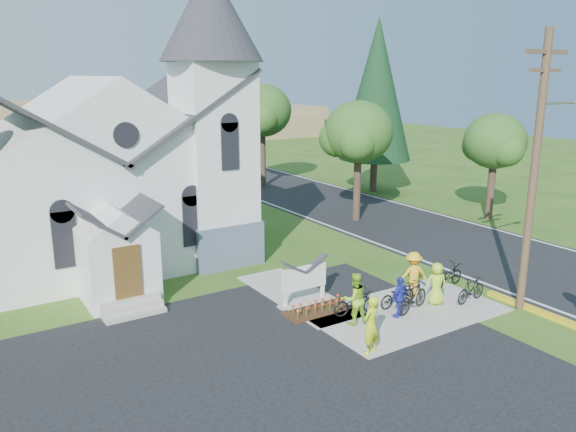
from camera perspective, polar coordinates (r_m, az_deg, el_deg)
ground at (r=20.01m, az=9.81°, el=-11.06°), size 120.00×120.00×0.00m
parking_lot at (r=15.07m, az=-6.04°, el=-20.05°), size 20.00×16.00×0.02m
road at (r=37.02m, az=5.80°, el=0.92°), size 8.00×90.00×0.02m
sidewalk at (r=21.28m, az=11.94°, el=-9.51°), size 7.00×4.00×0.05m
church at (r=26.83m, az=-17.41°, el=6.66°), size 12.35×12.00×13.00m
church_sign at (r=21.24m, az=1.67°, el=-6.33°), size 2.20×0.40×1.70m
flower_bed at (r=20.93m, az=3.05°, el=-9.60°), size 2.60×1.10×0.07m
utility_pole at (r=21.50m, az=23.89°, el=4.78°), size 3.45×0.28×10.00m
tree_road_near at (r=32.93m, az=7.20°, el=8.40°), size 4.00×4.00×7.05m
tree_road_mid at (r=43.03m, az=-2.62°, el=10.60°), size 4.40×4.40×7.80m
tree_road_far at (r=35.26m, az=20.29°, el=7.08°), size 3.60×3.60×6.30m
conifer at (r=41.56m, az=9.00°, el=12.54°), size 5.20×5.20×12.40m
distant_hills at (r=71.61m, az=-19.83°, el=8.33°), size 61.00×10.00×5.60m
cyclist_0 at (r=17.75m, az=8.43°, el=-10.90°), size 0.78×0.61×1.87m
bike_0 at (r=20.54m, az=6.91°, el=-8.70°), size 1.85×0.95×0.93m
cyclist_1 at (r=19.66m, az=6.79°, el=-8.32°), size 1.00×0.84×1.85m
bike_1 at (r=21.14m, az=12.61°, el=-8.02°), size 1.90×0.98×1.10m
cyclist_2 at (r=20.48m, az=11.29°, el=-8.06°), size 0.95×0.56×1.52m
bike_2 at (r=21.48m, az=11.06°, el=-7.87°), size 1.71×0.66×0.89m
cyclist_3 at (r=22.37m, az=12.60°, el=-5.80°), size 1.33×1.04×1.80m
bike_3 at (r=22.56m, az=18.12°, el=-7.11°), size 1.68×0.63×0.99m
cyclist_4 at (r=21.84m, az=14.85°, el=-6.66°), size 0.94×0.80×1.64m
bike_4 at (r=23.81m, az=15.92°, el=-5.85°), size 1.91×0.88×0.96m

